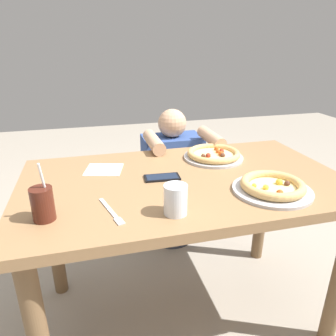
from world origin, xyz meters
The scene contains 10 objects.
ground_plane centered at (0.00, 0.00, 0.00)m, with size 8.00×8.00×0.00m, color #9E9384.
dining_table centered at (0.00, 0.00, 0.64)m, with size 1.37×0.80×0.75m.
pizza_near centered at (0.29, -0.21, 0.77)m, with size 0.30×0.30×0.05m.
pizza_far centered at (0.21, 0.20, 0.77)m, with size 0.29×0.29×0.04m.
drink_cup_colored centered at (-0.54, -0.20, 0.81)m, with size 0.07×0.07×0.20m.
water_cup_clear centered at (-0.12, -0.27, 0.80)m, with size 0.08×0.08×0.10m.
paper_napkin centered at (-0.33, 0.18, 0.75)m, with size 0.16×0.14×0.00m, color white.
fork centered at (-0.33, -0.22, 0.75)m, with size 0.07×0.20×0.00m.
cell_phone centered at (-0.09, 0.02, 0.75)m, with size 0.15×0.08×0.01m.
diner_seated centered at (0.13, 0.65, 0.42)m, with size 0.40×0.52×0.91m.
Camera 1 is at (-0.38, -1.17, 1.29)m, focal length 33.72 mm.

